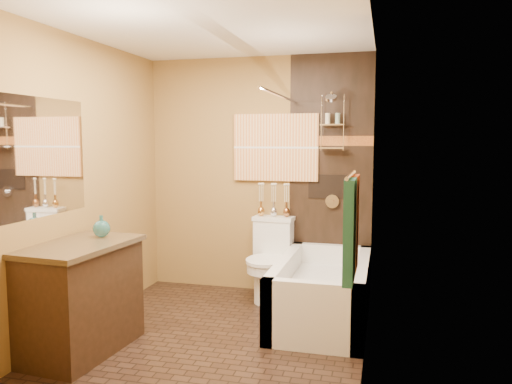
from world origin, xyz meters
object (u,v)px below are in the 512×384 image
(bathtub, at_px, (323,296))
(vanity, at_px, (80,297))
(toilet, at_px, (270,259))
(sunset_painting, at_px, (276,148))

(bathtub, bearing_deg, vanity, -146.29)
(toilet, bearing_deg, sunset_painting, 94.42)
(sunset_painting, distance_m, vanity, 2.46)
(vanity, bearing_deg, sunset_painting, 63.48)
(bathtub, relative_size, toilet, 1.81)
(vanity, bearing_deg, toilet, 59.39)
(toilet, distance_m, vanity, 1.96)
(sunset_painting, distance_m, bathtub, 1.63)
(bathtub, xyz_separation_m, vanity, (-1.72, -1.15, 0.21))
(bathtub, xyz_separation_m, toilet, (-0.60, 0.45, 0.20))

